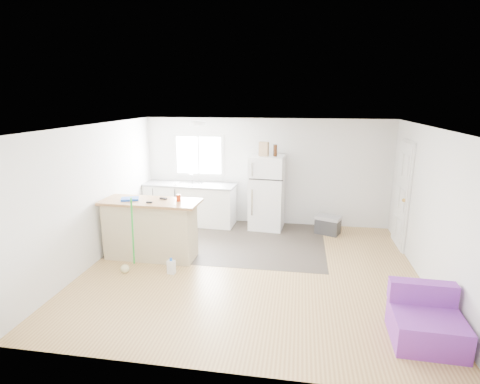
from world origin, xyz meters
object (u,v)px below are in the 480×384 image
refrigerator (267,192)px  bottle_left (275,150)px  red_cup (179,198)px  blue_tray (130,199)px  cooler (328,225)px  mop (127,259)px  peninsula (151,229)px  kitchen_cabinets (190,203)px  purple_seat (426,322)px  bottle_right (275,150)px  cardboard_box (264,149)px  cleaner_jug (171,267)px

refrigerator → bottle_left: bearing=-18.5°
red_cup → blue_tray: (-0.88, -0.06, -0.04)m
cooler → mop: (-3.43, -2.39, 0.03)m
blue_tray → mop: bearing=-74.3°
peninsula → kitchen_cabinets: bearing=86.9°
refrigerator → red_cup: 2.36m
purple_seat → blue_tray: 4.92m
bottle_left → kitchen_cabinets: bearing=177.0°
peninsula → bottle_right: (2.08, 1.90, 1.21)m
red_cup → bottle_right: size_ratio=0.48×
mop → cardboard_box: (2.02, 2.50, 1.55)m
red_cup → bottle_left: (1.56, 1.81, 0.62)m
bottle_left → peninsula: bearing=-138.4°
cooler → cardboard_box: (-1.41, 0.11, 1.58)m
peninsula → cardboard_box: size_ratio=5.88×
cardboard_box → peninsula: bearing=-134.7°
blue_tray → bottle_left: bottle_left is taller
blue_tray → bottle_right: size_ratio=1.20×
purple_seat → red_cup: size_ratio=6.75×
cleaner_jug → bottle_right: bottle_right is taller
blue_tray → red_cup: bearing=3.9°
kitchen_cabinets → cooler: 3.12m
blue_tray → bottle_left: size_ratio=1.20×
cleaner_jug → blue_tray: blue_tray is taller
refrigerator → cooler: size_ratio=2.70×
peninsula → bottle_left: 3.04m
purple_seat → cleaner_jug: 3.78m
purple_seat → cleaner_jug: size_ratio=2.94×
purple_seat → bottle_left: bearing=121.6°
refrigerator → bottle_left: (0.17, -0.07, 0.94)m
purple_seat → red_cup: bearing=155.2°
peninsula → cooler: 3.71m
cardboard_box → bottle_left: cardboard_box is taller
refrigerator → cardboard_box: 0.97m
bottle_left → purple_seat: bearing=-60.3°
bottle_right → refrigerator: bearing=169.5°
red_cup → cardboard_box: size_ratio=0.40×
cleaner_jug → bottle_left: bearing=64.6°
kitchen_cabinets → mop: size_ratio=1.62×
peninsula → red_cup: size_ratio=14.69×
refrigerator → blue_tray: refrigerator is taller
refrigerator → blue_tray: bearing=-134.5°
cleaner_jug → red_cup: (-0.04, 0.63, 1.01)m
blue_tray → peninsula: bearing=3.0°
kitchen_cabinets → blue_tray: (-0.50, -1.97, 0.61)m
cardboard_box → bottle_left: size_ratio=1.20×
bottle_left → bottle_right: same height
peninsula → mop: 0.73m
kitchen_cabinets → peninsula: bearing=-91.1°
kitchen_cabinets → bottle_right: (1.92, -0.06, 1.28)m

